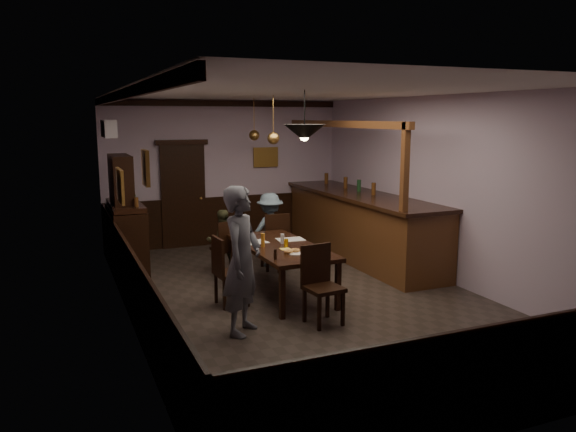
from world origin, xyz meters
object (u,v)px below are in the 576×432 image
coffee_cup (314,248)px  soda_can (286,243)px  dining_table (281,249)px  bar_counter (359,223)px  chair_near (320,281)px  pendant_brass_far (254,135)px  person_standing (242,261)px  chair_side (226,268)px  person_seated_left (222,241)px  pendant_brass_mid (273,138)px  sideboard (125,224)px  person_seated_right (270,230)px  chair_far_right (276,239)px  chair_far_left (227,245)px  pendant_iron (304,133)px

coffee_cup → soda_can: size_ratio=0.67×
dining_table → bar_counter: 2.70m
chair_near → pendant_brass_far: bearing=76.3°
person_standing → soda_can: 1.56m
chair_side → person_standing: 1.12m
person_seated_left → pendant_brass_mid: 1.97m
chair_side → person_standing: bearing=170.8°
dining_table → person_seated_left: bearing=107.3°
sideboard → pendant_brass_mid: pendant_brass_mid is taller
person_seated_left → person_seated_right: (0.90, 0.02, 0.12)m
chair_far_right → soda_can: chair_far_right is taller
coffee_cup → sideboard: sideboard is taller
chair_far_left → coffee_cup: size_ratio=11.81×
dining_table → soda_can: size_ratio=18.49×
chair_far_right → soda_can: (-0.39, -1.40, 0.26)m
person_standing → pendant_iron: pendant_iron is taller
chair_far_left → chair_far_right: 0.88m
soda_can → sideboard: 3.18m
person_seated_right → chair_far_left: bearing=11.3°
chair_far_right → person_seated_right: size_ratio=0.76×
soda_can → pendant_iron: (-0.02, -0.67, 1.63)m
chair_near → bar_counter: 3.60m
pendant_brass_mid → pendant_brass_far: 1.54m
soda_can → bar_counter: bar_counter is taller
soda_can → bar_counter: bearing=37.1°
chair_side → pendant_brass_mid: 2.55m
pendant_brass_far → pendant_brass_mid: bearing=-97.5°
person_seated_left → person_seated_right: bearing=-179.8°
pendant_brass_mid → bar_counter: bearing=11.6°
person_standing → pendant_iron: 1.90m
chair_side → sideboard: size_ratio=0.50×
coffee_cup → pendant_iron: pendant_iron is taller
bar_counter → pendant_iron: pendant_iron is taller
chair_side → coffee_cup: (1.22, -0.33, 0.25)m
chair_side → pendant_iron: pendant_iron is taller
chair_far_left → coffee_cup: bearing=105.2°
sideboard → bar_counter: 4.28m
person_standing → pendant_brass_far: 4.45m
person_seated_left → dining_table: bearing=106.4°
chair_near → pendant_iron: bearing=83.9°
coffee_cup → pendant_brass_far: size_ratio=0.10×
chair_far_right → pendant_iron: 2.84m
chair_near → sideboard: size_ratio=0.51×
person_seated_right → pendant_brass_far: 1.98m
chair_far_right → pendant_brass_far: pendant_brass_far is taller
soda_can → sideboard: (-2.01, 2.46, -0.00)m
dining_table → sideboard: bearing=130.4°
chair_side → pendant_iron: bearing=-125.3°
chair_far_right → person_seated_left: person_seated_left is taller
coffee_cup → pendant_brass_mid: (0.04, 1.69, 1.50)m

